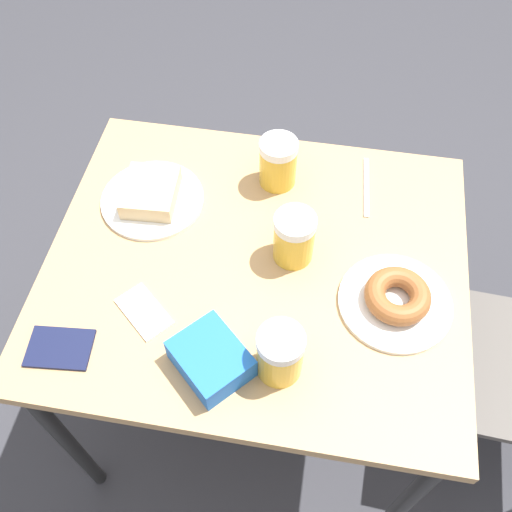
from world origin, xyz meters
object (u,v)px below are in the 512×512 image
object	(u,v)px
beer_mug_left	(278,162)
fork	(366,187)
passport_near_edge	(60,348)
plate_with_cake	(152,195)
napkin_folded	(144,312)
beer_mug_center	(280,354)
plate_with_donut	(396,299)
blue_pouch	(211,359)
beer_mug_right	(294,238)

from	to	relation	value
beer_mug_left	fork	xyz separation A→B (m)	(-0.01, 0.21, -0.06)
fork	passport_near_edge	xyz separation A→B (m)	(0.53, -0.57, 0.00)
plate_with_cake	passport_near_edge	bearing A→B (deg)	-11.11
napkin_folded	fork	bearing A→B (deg)	134.18
plate_with_cake	napkin_folded	bearing A→B (deg)	12.03
beer_mug_center	fork	xyz separation A→B (m)	(-0.49, 0.14, -0.06)
fork	passport_near_edge	world-z (taller)	passport_near_edge
napkin_folded	plate_with_cake	bearing A→B (deg)	-167.97
plate_with_donut	blue_pouch	distance (m)	0.40
beer_mug_center	blue_pouch	size ratio (longest dim) A/B	0.69
beer_mug_left	beer_mug_right	xyz separation A→B (m)	(0.21, 0.06, 0.00)
beer_mug_right	blue_pouch	world-z (taller)	beer_mug_right
beer_mug_left	passport_near_edge	distance (m)	0.63
beer_mug_right	beer_mug_center	bearing A→B (deg)	1.90
beer_mug_center	napkin_folded	bearing A→B (deg)	-104.40
fork	beer_mug_center	bearing A→B (deg)	-15.82
passport_near_edge	blue_pouch	bearing A→B (deg)	92.77
beer_mug_right	passport_near_edge	distance (m)	0.52
beer_mug_right	blue_pouch	bearing A→B (deg)	-22.64
beer_mug_center	blue_pouch	world-z (taller)	beer_mug_center
beer_mug_left	napkin_folded	xyz separation A→B (m)	(0.40, -0.22, -0.06)
blue_pouch	passport_near_edge	bearing A→B (deg)	-87.23
beer_mug_center	napkin_folded	distance (m)	0.31
plate_with_cake	passport_near_edge	size ratio (longest dim) A/B	1.80
passport_near_edge	blue_pouch	xyz separation A→B (m)	(-0.01, 0.30, 0.03)
beer_mug_right	passport_near_edge	world-z (taller)	beer_mug_right
beer_mug_center	passport_near_edge	size ratio (longest dim) A/B	0.93
beer_mug_left	fork	bearing A→B (deg)	93.83
napkin_folded	passport_near_edge	xyz separation A→B (m)	(0.11, -0.14, 0.00)
beer_mug_center	fork	size ratio (longest dim) A/B	0.67
beer_mug_center	beer_mug_right	xyz separation A→B (m)	(-0.27, -0.01, 0.00)
plate_with_cake	fork	world-z (taller)	plate_with_cake
fork	napkin_folded	bearing A→B (deg)	-45.82
beer_mug_right	blue_pouch	size ratio (longest dim) A/B	0.69
beer_mug_center	napkin_folded	xyz separation A→B (m)	(-0.07, -0.29, -0.06)
plate_with_donut	beer_mug_center	bearing A→B (deg)	-50.09
napkin_folded	fork	world-z (taller)	same
napkin_folded	plate_with_donut	bearing A→B (deg)	101.83
beer_mug_center	blue_pouch	xyz separation A→B (m)	(0.02, -0.13, -0.03)
beer_mug_center	fork	world-z (taller)	beer_mug_center
fork	blue_pouch	bearing A→B (deg)	-27.70
fork	plate_with_donut	bearing A→B (deg)	13.76
beer_mug_right	napkin_folded	size ratio (longest dim) A/B	0.91
beer_mug_center	blue_pouch	distance (m)	0.13
plate_with_cake	blue_pouch	bearing A→B (deg)	30.29
beer_mug_center	plate_with_donut	bearing A→B (deg)	129.91
plate_with_donut	blue_pouch	size ratio (longest dim) A/B	1.30
plate_with_cake	beer_mug_center	bearing A→B (deg)	43.92
beer_mug_left	beer_mug_center	distance (m)	0.49
plate_with_donut	beer_mug_left	xyz separation A→B (m)	(-0.30, -0.29, 0.04)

